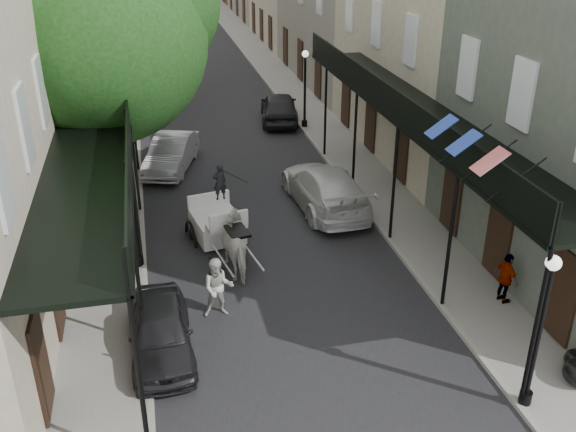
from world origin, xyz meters
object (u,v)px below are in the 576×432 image
car_right_near (325,187)px  lamppost_right_far (305,88)px  tree_near (113,27)px  lamppost_right_near (539,331)px  pedestrian_walking (218,288)px  horse (239,246)px  car_left_mid (171,153)px  car_left_far (140,70)px  lamppost_left (132,207)px  pedestrian_sidewalk_left (131,126)px  car_left_near (161,331)px  car_right_far (279,107)px  pedestrian_sidewalk_right (506,278)px  carriage (213,203)px

car_right_near → lamppost_right_far: bearing=-102.5°
tree_near → lamppost_right_near: (8.30, -12.18, -4.44)m
tree_near → pedestrian_walking: 9.38m
tree_near → horse: (3.08, -4.98, -5.64)m
car_left_mid → car_left_far: car_left_mid is taller
lamppost_left → pedestrian_sidewalk_left: 11.26m
pedestrian_sidewalk_left → car_left_mid: size_ratio=0.41×
lamppost_right_far → car_left_near: lamppost_right_far is taller
car_right_near → car_right_far: car_right_near is taller
pedestrian_walking → pedestrian_sidewalk_right: (7.70, -1.25, 0.01)m
pedestrian_walking → car_left_far: size_ratio=0.35×
car_right_near → car_right_far: bearing=-95.9°
car_left_near → car_left_far: 27.69m
carriage → car_left_near: 6.46m
lamppost_right_far → pedestrian_sidewalk_left: size_ratio=2.15×
pedestrian_sidewalk_left → tree_near: bearing=46.4°
lamppost_left → pedestrian_sidewalk_right: size_ratio=2.51×
tree_near → car_left_near: bearing=-86.0°
lamppost_right_far → car_right_near: bearing=-99.5°
car_left_near → pedestrian_walking: bearing=38.7°
lamppost_right_far → carriage: bearing=-119.2°
car_right_near → car_right_far: size_ratio=1.20×
lamppost_right_far → pedestrian_sidewalk_left: 8.41m
lamppost_right_near → car_left_mid: lamppost_right_near is taller
car_right_far → car_right_near: bearing=96.5°
tree_near → pedestrian_sidewalk_left: 8.93m
tree_near → pedestrian_sidewalk_right: tree_near is taller
car_right_near → lamppost_left: bearing=21.1°
car_left_far → pedestrian_walking: bearing=-77.0°
pedestrian_sidewalk_right → tree_near: bearing=39.2°
pedestrian_sidewalk_right → car_left_mid: size_ratio=0.35×
carriage → lamppost_left: bearing=-154.4°
tree_near → pedestrian_sidewalk_right: size_ratio=6.50×
lamppost_right_near → pedestrian_sidewalk_left: lamppost_right_near is taller
car_right_near → car_left_near: bearing=46.6°
pedestrian_sidewalk_right → car_left_mid: bearing=23.7°
car_left_far → carriage: bearing=-75.1°
car_left_far → car_right_near: 21.31m
car_left_far → lamppost_left: bearing=-81.6°
car_right_far → car_left_mid: bearing=52.7°
horse → car_right_near: bearing=-144.6°
pedestrian_sidewalk_left → horse: bearing=60.7°
pedestrian_walking → car_right_far: bearing=77.5°
horse → car_left_near: 4.30m
car_left_far → car_right_far: bearing=-46.4°
car_right_near → pedestrian_sidewalk_left: bearing=-53.4°
horse → car_left_near: size_ratio=0.54×
pedestrian_sidewalk_right → car_left_near: pedestrian_sidewalk_right is taller
car_left_mid → car_left_far: (-1.00, 15.39, -0.02)m
carriage → car_right_far: (4.72, 11.60, -0.35)m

